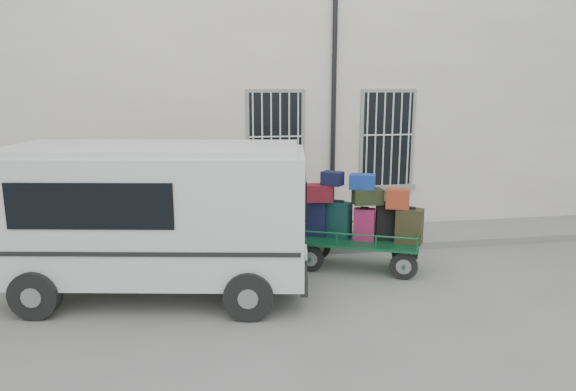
# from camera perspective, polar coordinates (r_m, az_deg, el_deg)

# --- Properties ---
(ground) EXTENTS (80.00, 80.00, 0.00)m
(ground) POSITION_cam_1_polar(r_m,az_deg,el_deg) (9.59, 3.76, -9.22)
(ground) COLOR slate
(ground) RESTS_ON ground
(building) EXTENTS (24.00, 5.15, 6.00)m
(building) POSITION_cam_1_polar(r_m,az_deg,el_deg) (14.36, -1.33, 10.04)
(building) COLOR beige
(building) RESTS_ON ground
(sidewalk) EXTENTS (24.00, 1.70, 0.15)m
(sidewalk) POSITION_cam_1_polar(r_m,az_deg,el_deg) (11.60, 1.19, -5.05)
(sidewalk) COLOR slate
(sidewalk) RESTS_ON ground
(luggage_cart) EXTENTS (2.64, 1.86, 1.89)m
(luggage_cart) POSITION_cam_1_polar(r_m,az_deg,el_deg) (9.94, 7.87, -2.80)
(luggage_cart) COLOR black
(luggage_cart) RESTS_ON ground
(van) EXTENTS (5.32, 3.00, 2.53)m
(van) POSITION_cam_1_polar(r_m,az_deg,el_deg) (8.80, -14.51, -1.61)
(van) COLOR white
(van) RESTS_ON ground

